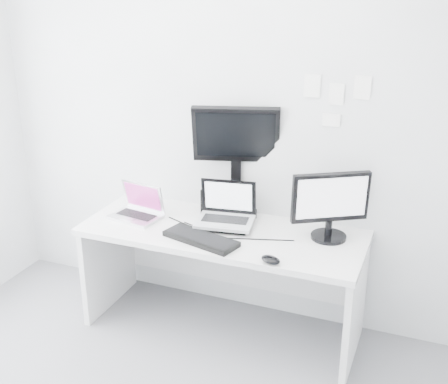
% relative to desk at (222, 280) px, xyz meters
% --- Properties ---
extents(back_wall, '(3.60, 0.00, 3.60)m').
position_rel_desk_xyz_m(back_wall, '(0.00, 0.35, 0.99)').
color(back_wall, silver).
rests_on(back_wall, ground).
extents(desk, '(1.80, 0.70, 0.73)m').
position_rel_desk_xyz_m(desk, '(0.00, 0.00, 0.00)').
color(desk, silver).
rests_on(desk, ground).
extents(macbook, '(0.36, 0.29, 0.24)m').
position_rel_desk_xyz_m(macbook, '(-0.61, -0.04, 0.49)').
color(macbook, silver).
rests_on(macbook, desk).
extents(speaker, '(0.11, 0.11, 0.17)m').
position_rel_desk_xyz_m(speaker, '(-0.19, 0.23, 0.45)').
color(speaker, black).
rests_on(speaker, desk).
extents(dell_laptop, '(0.40, 0.33, 0.30)m').
position_rel_desk_xyz_m(dell_laptop, '(-0.00, 0.04, 0.51)').
color(dell_laptop, '#B0B2B7').
rests_on(dell_laptop, desk).
extents(rear_monitor, '(0.60, 0.36, 0.77)m').
position_rel_desk_xyz_m(rear_monitor, '(-0.03, 0.31, 0.75)').
color(rear_monitor, black).
rests_on(rear_monitor, desk).
extents(samsung_monitor, '(0.52, 0.44, 0.44)m').
position_rel_desk_xyz_m(samsung_monitor, '(0.65, 0.13, 0.58)').
color(samsung_monitor, black).
rests_on(samsung_monitor, desk).
extents(keyboard, '(0.51, 0.29, 0.03)m').
position_rel_desk_xyz_m(keyboard, '(-0.06, -0.20, 0.38)').
color(keyboard, black).
rests_on(keyboard, desk).
extents(mouse, '(0.14, 0.11, 0.04)m').
position_rel_desk_xyz_m(mouse, '(0.42, -0.31, 0.38)').
color(mouse, black).
rests_on(mouse, desk).
extents(wall_note_0, '(0.10, 0.00, 0.14)m').
position_rel_desk_xyz_m(wall_note_0, '(0.45, 0.34, 1.26)').
color(wall_note_0, white).
rests_on(wall_note_0, back_wall).
extents(wall_note_1, '(0.09, 0.00, 0.13)m').
position_rel_desk_xyz_m(wall_note_1, '(0.60, 0.34, 1.22)').
color(wall_note_1, white).
rests_on(wall_note_1, back_wall).
extents(wall_note_2, '(0.10, 0.00, 0.14)m').
position_rel_desk_xyz_m(wall_note_2, '(0.75, 0.34, 1.26)').
color(wall_note_2, white).
rests_on(wall_note_2, back_wall).
extents(wall_note_3, '(0.11, 0.00, 0.08)m').
position_rel_desk_xyz_m(wall_note_3, '(0.58, 0.34, 1.05)').
color(wall_note_3, white).
rests_on(wall_note_3, back_wall).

